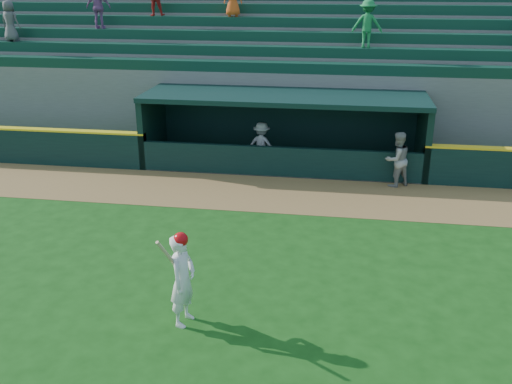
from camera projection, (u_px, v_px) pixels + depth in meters
ground at (245, 272)px, 12.60m from camera, size 120.00×120.00×0.00m
warning_track at (273, 194)px, 17.12m from camera, size 40.00×3.00×0.01m
dugout_player_front at (397, 159)px, 17.47m from camera, size 1.05×1.00×1.72m
dugout_player_inside at (262, 145)px, 19.24m from camera, size 1.10×0.76×1.56m
dugout at (285, 125)px, 19.50m from camera, size 9.40×2.80×2.46m
stands at (297, 73)px, 23.34m from camera, size 34.50×6.25×7.48m
batter_at_plate at (183, 279)px, 10.47m from camera, size 0.61×0.81×1.88m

